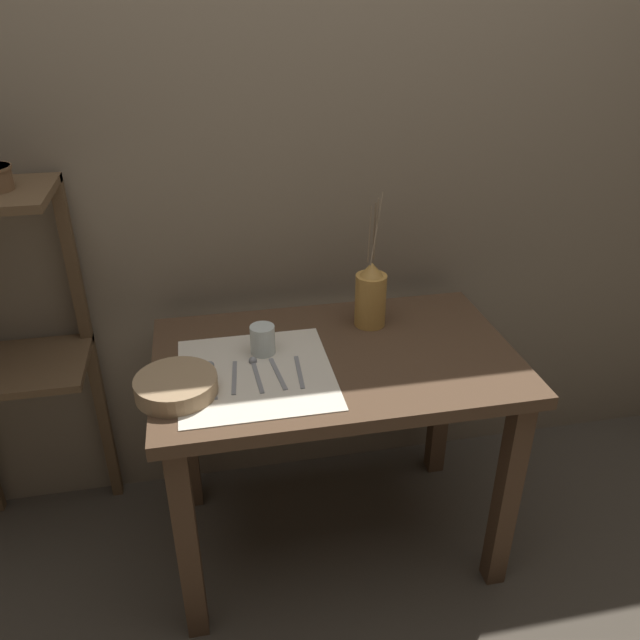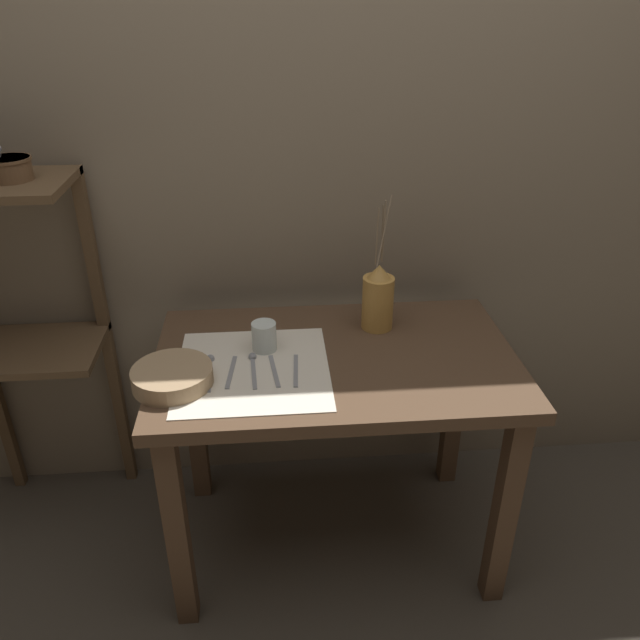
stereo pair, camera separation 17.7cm
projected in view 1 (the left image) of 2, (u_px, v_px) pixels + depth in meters
ground_plane at (333, 535)px, 2.19m from camera, size 12.00×12.00×0.00m
stone_wall_back at (307, 163)px, 2.00m from camera, size 7.00×0.06×2.40m
wooden_table at (335, 388)px, 1.89m from camera, size 1.06×0.66×0.74m
wooden_shelf_unit at (0, 313)px, 1.86m from camera, size 0.46×0.32×1.22m
linen_cloth at (256, 373)px, 1.74m from camera, size 0.43×0.44×0.00m
pitcher_with_flowers at (371, 296)px, 1.96m from camera, size 0.10×0.10×0.43m
wooden_bowl at (176, 386)px, 1.65m from camera, size 0.22×0.22×0.05m
glass_tumbler_near at (263, 340)px, 1.82m from camera, size 0.07×0.07×0.09m
spoon_inner at (211, 371)px, 1.74m from camera, size 0.02×0.18×0.02m
knife_center at (234, 377)px, 1.72m from camera, size 0.03×0.17×0.00m
spoon_outer at (254, 366)px, 1.77m from camera, size 0.03×0.18×0.02m
fork_outer at (278, 374)px, 1.74m from camera, size 0.03×0.17×0.00m
fork_inner at (299, 372)px, 1.74m from camera, size 0.02×0.17×0.00m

